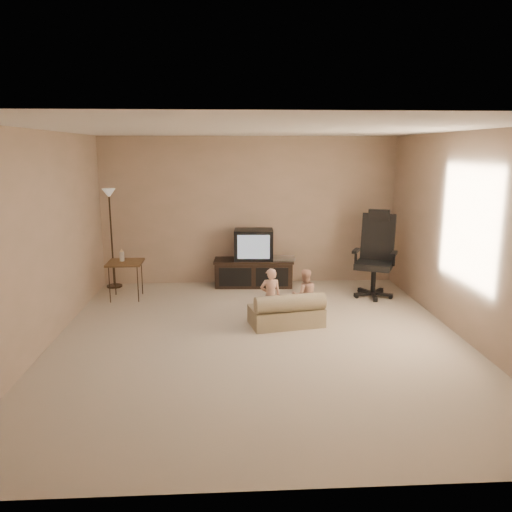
{
  "coord_description": "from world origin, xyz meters",
  "views": [
    {
      "loc": [
        -0.37,
        -5.73,
        2.27
      ],
      "look_at": [
        -0.01,
        0.6,
        0.92
      ],
      "focal_mm": 35.0,
      "sensor_mm": 36.0,
      "label": 1
    }
  ],
  "objects": [
    {
      "name": "side_table",
      "position": [
        -1.96,
        1.87,
        0.57
      ],
      "size": [
        0.54,
        0.54,
        0.79
      ],
      "rotation": [
        0.0,
        0.0,
        0.02
      ],
      "color": "brown",
      "rests_on": "floor"
    },
    {
      "name": "toddler_left",
      "position": [
        0.18,
        0.58,
        0.38
      ],
      "size": [
        0.29,
        0.22,
        0.76
      ],
      "primitive_type": "imported",
      "rotation": [
        0.0,
        0.0,
        3.2
      ],
      "color": "tan",
      "rests_on": "floor"
    },
    {
      "name": "child_sofa",
      "position": [
        0.4,
        0.48,
        0.19
      ],
      "size": [
        1.02,
        0.7,
        0.46
      ],
      "rotation": [
        0.0,
        0.0,
        0.2
      ],
      "color": "tan",
      "rests_on": "floor"
    },
    {
      "name": "room_shell",
      "position": [
        0.0,
        0.0,
        1.52
      ],
      "size": [
        5.5,
        5.5,
        5.5
      ],
      "color": "white",
      "rests_on": "floor"
    },
    {
      "name": "office_chair",
      "position": [
        1.94,
        1.79,
        0.49
      ],
      "size": [
        0.83,
        0.85,
        1.36
      ],
      "rotation": [
        0.0,
        0.0,
        -0.45
      ],
      "color": "black",
      "rests_on": "floor"
    },
    {
      "name": "floor_lamp",
      "position": [
        -2.3,
        2.55,
        1.21
      ],
      "size": [
        0.26,
        0.26,
        1.66
      ],
      "color": "#302315",
      "rests_on": "floor"
    },
    {
      "name": "tv_stand",
      "position": [
        0.07,
        2.49,
        0.4
      ],
      "size": [
        1.37,
        0.57,
        0.97
      ],
      "rotation": [
        0.0,
        0.0,
        -0.05
      ],
      "color": "black",
      "rests_on": "floor"
    },
    {
      "name": "floor",
      "position": [
        0.0,
        0.0,
        0.0
      ],
      "size": [
        5.5,
        5.5,
        0.0
      ],
      "primitive_type": "plane",
      "color": "#AF9F8B",
      "rests_on": "ground"
    },
    {
      "name": "toddler_right",
      "position": [
        0.65,
        0.68,
        0.36
      ],
      "size": [
        0.36,
        0.21,
        0.72
      ],
      "primitive_type": "imported",
      "rotation": [
        0.0,
        0.0,
        3.21
      ],
      "color": "tan",
      "rests_on": "floor"
    }
  ]
}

